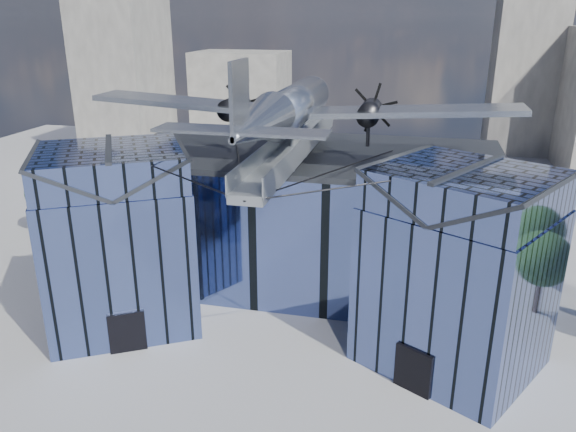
# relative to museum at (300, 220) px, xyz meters

# --- Properties ---
(ground_plane) EXTENTS (120.00, 120.00, 0.00)m
(ground_plane) POSITION_rel_museum_xyz_m (-0.00, -5.82, -5.54)
(ground_plane) COLOR gray
(museum) EXTENTS (32.88, 24.50, 17.60)m
(museum) POSITION_rel_museum_xyz_m (0.00, 0.00, 0.00)
(museum) COLOR #495B95
(museum) RESTS_ON ground
(bg_towers) EXTENTS (77.00, 24.50, 26.00)m
(bg_towers) POSITION_rel_museum_xyz_m (1.45, 44.67, 4.47)
(bg_towers) COLOR gray
(bg_towers) RESTS_ON ground
(tree_side_w) EXTENTS (4.72, 4.72, 5.63)m
(tree_side_w) POSITION_rel_museum_xyz_m (-25.65, 6.45, -1.73)
(tree_side_w) COLOR black
(tree_side_w) RESTS_ON ground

